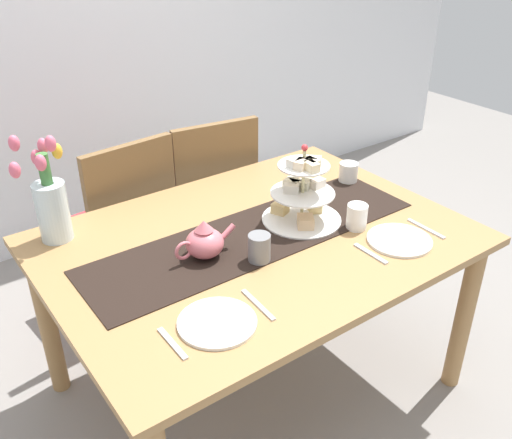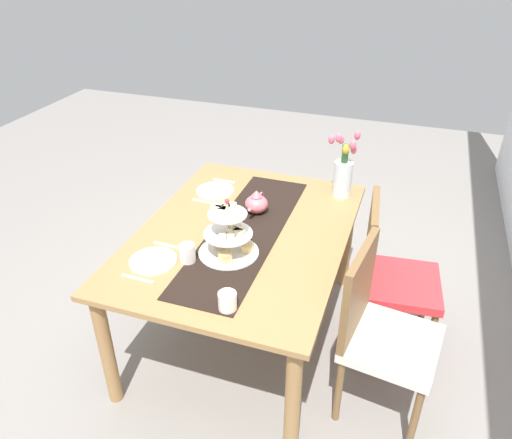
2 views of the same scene
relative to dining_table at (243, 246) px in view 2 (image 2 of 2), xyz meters
The scene contains 17 objects.
ground_plane 0.63m from the dining_table, ahead, with size 8.00×8.00×0.00m, color gray.
dining_table is the anchor object (origin of this frame).
chair_left 0.80m from the dining_table, 104.47° to the left, with size 0.46×0.46×0.91m.
chair_right 0.82m from the dining_table, 71.32° to the left, with size 0.47×0.47×0.91m.
table_runner 0.10m from the dining_table, 90.00° to the left, with size 1.28×0.36×0.00m, color black.
tiered_cake_stand 0.29m from the dining_table, ahead, with size 0.30×0.30×0.30m.
teapot 0.27m from the dining_table, behind, with size 0.24×0.13×0.14m.
tulip_vase 0.76m from the dining_table, 144.55° to the left, with size 0.19×0.18×0.40m.
cream_jug 0.63m from the dining_table, 13.93° to the left, with size 0.08×0.08×0.09m, color white.
dinner_plate_left 0.50m from the dining_table, 139.44° to the right, with size 0.23×0.23×0.01m, color white.
fork_left 0.62m from the dining_table, 148.31° to the right, with size 0.02×0.15×0.01m, color silver.
knife_left 0.41m from the dining_table, 125.64° to the right, with size 0.01×0.17×0.01m, color silver.
dinner_plate_right 0.52m from the dining_table, 39.24° to the right, with size 0.23×0.23×0.01m, color white.
fork_right 0.42m from the dining_table, 52.30° to the right, with size 0.02×0.15×0.01m, color silver.
knife_right 0.63m from the dining_table, 30.83° to the right, with size 0.01×0.17×0.01m, color silver.
mug_grey 0.21m from the dining_table, 123.08° to the right, with size 0.08×0.08×0.10m, color slate.
mug_white_text 0.40m from the dining_table, 25.60° to the right, with size 0.08×0.08×0.10m, color white.
Camera 2 is at (2.06, 0.78, 2.13)m, focal length 34.57 mm.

